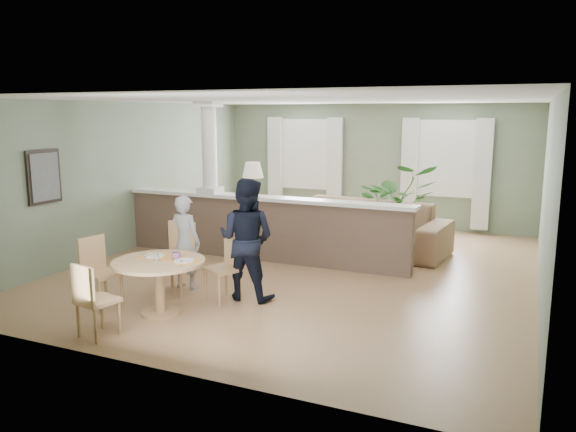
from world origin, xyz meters
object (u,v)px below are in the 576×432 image
at_px(child_person, 185,242).
at_px(man_person, 246,239).
at_px(houseplant, 396,206).
at_px(chair_side, 98,268).
at_px(dining_table, 160,271).
at_px(chair_far_boy, 178,254).
at_px(chair_far_man, 227,264).
at_px(chair_near, 92,297).
at_px(sofa, 361,227).

bearing_deg(child_person, man_person, -178.78).
relative_size(houseplant, chair_side, 1.74).
relative_size(dining_table, chair_far_boy, 1.18).
relative_size(chair_far_man, chair_side, 0.98).
relative_size(dining_table, child_person, 0.85).
bearing_deg(chair_near, sofa, -95.76).
distance_m(chair_near, chair_side, 1.11).
height_order(houseplant, chair_side, houseplant).
bearing_deg(man_person, chair_far_man, 33.59).
relative_size(dining_table, chair_side, 1.25).
height_order(chair_far_man, chair_side, chair_side).
bearing_deg(man_person, chair_far_boy, 2.25).
distance_m(houseplant, chair_far_man, 4.08).
distance_m(chair_far_boy, chair_near, 1.84).
relative_size(chair_far_boy, chair_far_man, 1.08).
bearing_deg(chair_near, houseplant, -99.38).
bearing_deg(dining_table, chair_far_boy, 111.00).
distance_m(dining_table, child_person, 1.09).
xyz_separation_m(chair_far_man, child_person, (-0.80, 0.21, 0.18)).
bearing_deg(chair_side, man_person, -45.16).
xyz_separation_m(dining_table, chair_far_man, (0.48, 0.82, -0.06)).
relative_size(houseplant, chair_far_boy, 1.64).
height_order(sofa, dining_table, sofa).
height_order(chair_far_boy, child_person, child_person).
bearing_deg(dining_table, sofa, 71.98).
distance_m(chair_far_man, chair_side, 1.67).
bearing_deg(houseplant, child_person, -121.57).
height_order(dining_table, chair_far_boy, chair_far_boy).
distance_m(chair_far_man, chair_near, 1.90).
bearing_deg(chair_far_boy, man_person, 0.58).
relative_size(houseplant, dining_table, 1.39).
xyz_separation_m(sofa, man_person, (-0.66, -3.22, 0.37)).
relative_size(sofa, child_person, 2.28).
bearing_deg(man_person, child_person, -5.32).
distance_m(houseplant, child_person, 4.23).
relative_size(sofa, chair_near, 3.58).
xyz_separation_m(sofa, chair_near, (-1.59, -5.15, 0.03)).
distance_m(chair_near, man_person, 2.17).
relative_size(child_person, man_person, 0.82).
bearing_deg(houseplant, chair_side, -120.85).
height_order(sofa, man_person, man_person).
relative_size(chair_far_boy, man_person, 0.59).
bearing_deg(chair_near, man_person, -104.33).
height_order(dining_table, chair_far_man, chair_far_man).
xyz_separation_m(chair_far_boy, child_person, (0.03, 0.14, 0.14)).
bearing_deg(houseplant, chair_far_boy, -120.93).
height_order(houseplant, chair_far_man, houseplant).
height_order(chair_near, man_person, man_person).
distance_m(sofa, houseplant, 0.77).
distance_m(child_person, man_person, 1.03).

